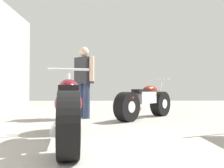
# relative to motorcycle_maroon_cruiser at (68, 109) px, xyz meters

# --- Properties ---
(ground_plane) EXTENTS (18.08, 18.08, 0.00)m
(ground_plane) POSITION_rel_motorcycle_maroon_cruiser_xyz_m (0.60, 1.67, -0.41)
(ground_plane) COLOR gray
(motorcycle_maroon_cruiser) EXTENTS (0.71, 2.10, 0.98)m
(motorcycle_maroon_cruiser) POSITION_rel_motorcycle_maroon_cruiser_xyz_m (0.00, 0.00, 0.00)
(motorcycle_maroon_cruiser) COLOR black
(motorcycle_maroon_cruiser) RESTS_ON ground_plane
(motorcycle_black_naked) EXTENTS (1.51, 1.63, 0.93)m
(motorcycle_black_naked) POSITION_rel_motorcycle_maroon_cruiser_xyz_m (1.31, 2.34, -0.04)
(motorcycle_black_naked) COLOR black
(motorcycle_black_naked) RESTS_ON ground_plane
(mechanic_in_blue) EXTENTS (0.54, 0.54, 1.64)m
(mechanic_in_blue) POSITION_rel_motorcycle_maroon_cruiser_xyz_m (-0.07, 2.45, 0.52)
(mechanic_in_blue) COLOR #2D3851
(mechanic_in_blue) RESTS_ON ground_plane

